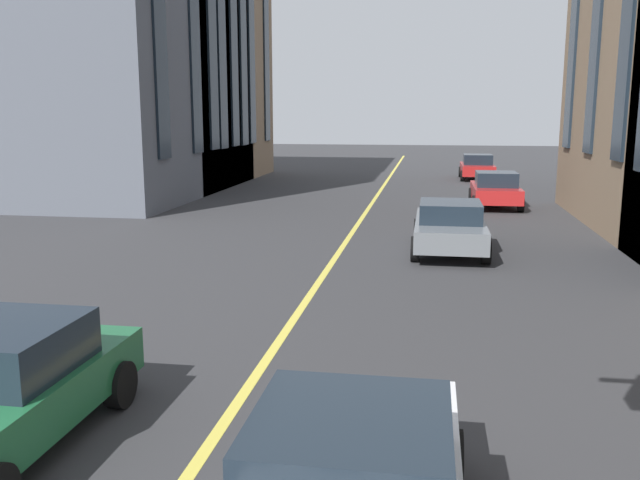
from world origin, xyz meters
name	(u,v)px	position (x,y,z in m)	size (l,w,h in m)	color
lane_centre_line	(346,242)	(20.00, 0.00, 0.00)	(80.00, 0.16, 0.01)	#D8C64C
car_red_far	(477,167)	(39.66, -4.90, 0.70)	(3.90, 1.89, 1.40)	#B21E1E
car_grey_trailing	(450,226)	(19.06, -2.91, 0.70)	(4.40, 1.95, 1.37)	slate
car_red_oncoming	(495,189)	(28.24, -4.90, 0.70)	(3.90, 1.89, 1.40)	#B21E1E
building_left_near	(109,35)	(30.53, 12.14, 7.11)	(14.82, 9.40, 14.21)	#565B66
building_left_far	(122,45)	(36.05, 14.11, 7.20)	(13.54, 13.34, 14.41)	#846B51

